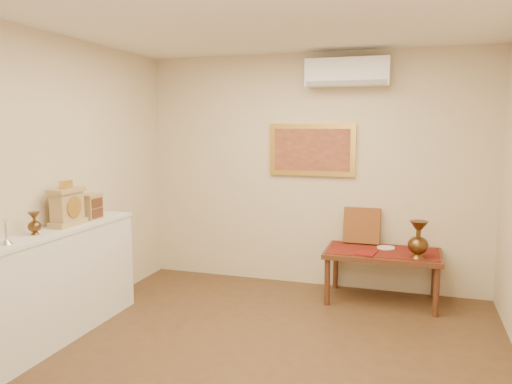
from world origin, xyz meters
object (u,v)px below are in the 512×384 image
at_px(brass_urn_tall, 418,236).
at_px(low_table, 383,257).
at_px(mantel_clock, 67,206).
at_px(wooden_chest, 91,206).
at_px(display_ledge, 53,286).

distance_m(brass_urn_tall, low_table, 0.51).
distance_m(brass_urn_tall, mantel_clock, 3.37).
height_order(mantel_clock, wooden_chest, mantel_clock).
xyz_separation_m(mantel_clock, wooden_chest, (-0.00, 0.34, -0.05)).
bearing_deg(brass_urn_tall, wooden_chest, -160.00).
height_order(brass_urn_tall, display_ledge, brass_urn_tall).
bearing_deg(wooden_chest, low_table, 26.05).
bearing_deg(display_ledge, mantel_clock, 89.46).
bearing_deg(low_table, wooden_chest, -153.95).
relative_size(wooden_chest, low_table, 0.20).
relative_size(display_ledge, wooden_chest, 8.28).
height_order(display_ledge, low_table, display_ledge).
bearing_deg(wooden_chest, brass_urn_tall, 20.00).
bearing_deg(mantel_clock, wooden_chest, 90.31).
xyz_separation_m(display_ledge, wooden_chest, (0.00, 0.57, 0.61)).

